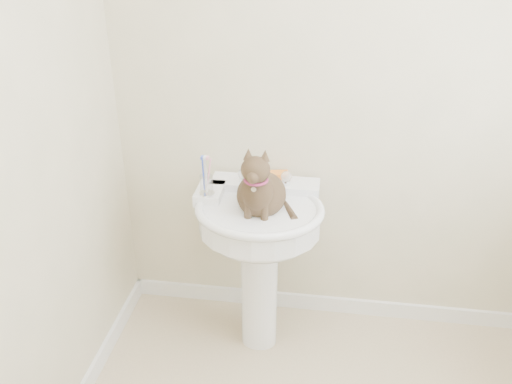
% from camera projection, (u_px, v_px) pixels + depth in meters
% --- Properties ---
extents(wall_back, '(2.20, 0.00, 2.50)m').
position_uv_depth(wall_back, '(348.00, 91.00, 2.43)').
color(wall_back, beige).
rests_on(wall_back, ground).
extents(baseboard_back, '(2.20, 0.02, 0.09)m').
position_uv_depth(baseboard_back, '(330.00, 304.00, 2.98)').
color(baseboard_back, white).
rests_on(baseboard_back, floor).
extents(pedestal_sink, '(0.60, 0.59, 0.82)m').
position_uv_depth(pedestal_sink, '(259.00, 233.00, 2.50)').
color(pedestal_sink, white).
rests_on(pedestal_sink, floor).
extents(faucet, '(0.28, 0.12, 0.14)m').
position_uv_depth(faucet, '(264.00, 177.00, 2.52)').
color(faucet, silver).
rests_on(faucet, pedestal_sink).
extents(soap_bar, '(0.10, 0.07, 0.03)m').
position_uv_depth(soap_bar, '(279.00, 175.00, 2.60)').
color(soap_bar, orange).
rests_on(soap_bar, pedestal_sink).
extents(toothbrush_cup, '(0.07, 0.07, 0.18)m').
position_uv_depth(toothbrush_cup, '(206.00, 185.00, 2.44)').
color(toothbrush_cup, silver).
rests_on(toothbrush_cup, pedestal_sink).
extents(cat, '(0.24, 0.30, 0.44)m').
position_uv_depth(cat, '(260.00, 191.00, 2.37)').
color(cat, '#473C25').
rests_on(cat, pedestal_sink).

